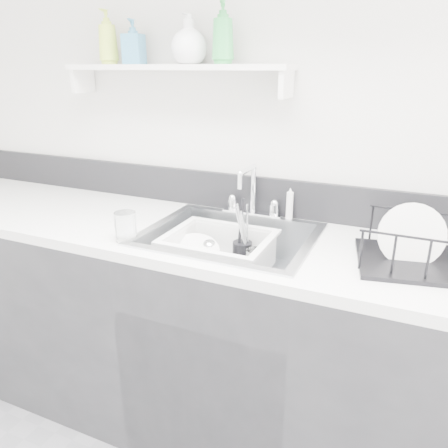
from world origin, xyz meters
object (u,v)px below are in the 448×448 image
at_px(wash_tub, 219,254).
at_px(dish_rack, 428,244).
at_px(sink, 229,256).
at_px(counter_run, 229,338).

bearing_deg(wash_tub, dish_rack, 0.59).
relative_size(sink, wash_tub, 1.60).
distance_m(sink, dish_rack, 0.70).
xyz_separation_m(counter_run, sink, (0.00, 0.00, 0.37)).
xyz_separation_m(sink, wash_tub, (-0.05, 0.00, -0.00)).
bearing_deg(counter_run, dish_rack, 0.81).
xyz_separation_m(sink, dish_rack, (0.68, 0.01, 0.16)).
distance_m(counter_run, wash_tub, 0.37).
distance_m(counter_run, dish_rack, 0.87).
height_order(sink, wash_tub, sink).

